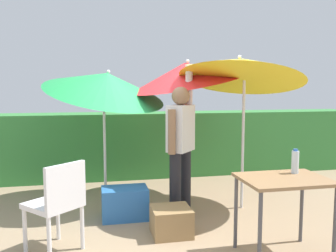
{
  "coord_description": "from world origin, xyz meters",
  "views": [
    {
      "loc": [
        -0.92,
        -4.11,
        1.58
      ],
      "look_at": [
        0.0,
        0.3,
        1.1
      ],
      "focal_mm": 37.82,
      "sensor_mm": 36.0,
      "label": 1
    }
  ],
  "objects_px": {
    "umbrella_orange": "(106,84)",
    "cooler_box": "(125,203)",
    "umbrella_rainbow": "(242,69)",
    "chair_plastic": "(58,201)",
    "bottle_water": "(295,162)",
    "crate_cardboard": "(171,221)",
    "umbrella_yellow": "(186,73)",
    "folding_table": "(284,188)",
    "person_vendor": "(181,142)"
  },
  "relations": [
    {
      "from": "umbrella_yellow",
      "to": "person_vendor",
      "type": "bearing_deg",
      "value": -109.62
    },
    {
      "from": "umbrella_rainbow",
      "to": "umbrella_orange",
      "type": "relative_size",
      "value": 1.06
    },
    {
      "from": "umbrella_yellow",
      "to": "cooler_box",
      "type": "distance_m",
      "value": 1.97
    },
    {
      "from": "umbrella_rainbow",
      "to": "umbrella_orange",
      "type": "bearing_deg",
      "value": 161.05
    },
    {
      "from": "person_vendor",
      "to": "chair_plastic",
      "type": "distance_m",
      "value": 1.61
    },
    {
      "from": "umbrella_rainbow",
      "to": "bottle_water",
      "type": "height_order",
      "value": "umbrella_rainbow"
    },
    {
      "from": "bottle_water",
      "to": "chair_plastic",
      "type": "bearing_deg",
      "value": 170.89
    },
    {
      "from": "umbrella_orange",
      "to": "bottle_water",
      "type": "distance_m",
      "value": 2.64
    },
    {
      "from": "umbrella_rainbow",
      "to": "person_vendor",
      "type": "distance_m",
      "value": 1.23
    },
    {
      "from": "umbrella_rainbow",
      "to": "chair_plastic",
      "type": "distance_m",
      "value": 2.73
    },
    {
      "from": "chair_plastic",
      "to": "folding_table",
      "type": "bearing_deg",
      "value": -13.64
    },
    {
      "from": "umbrella_rainbow",
      "to": "umbrella_yellow",
      "type": "xyz_separation_m",
      "value": [
        -0.59,
        0.56,
        -0.03
      ]
    },
    {
      "from": "umbrella_yellow",
      "to": "chair_plastic",
      "type": "bearing_deg",
      "value": -138.74
    },
    {
      "from": "umbrella_orange",
      "to": "umbrella_yellow",
      "type": "relative_size",
      "value": 0.98
    },
    {
      "from": "crate_cardboard",
      "to": "bottle_water",
      "type": "bearing_deg",
      "value": -26.48
    },
    {
      "from": "umbrella_orange",
      "to": "person_vendor",
      "type": "distance_m",
      "value": 1.34
    },
    {
      "from": "umbrella_rainbow",
      "to": "person_vendor",
      "type": "height_order",
      "value": "umbrella_rainbow"
    },
    {
      "from": "person_vendor",
      "to": "chair_plastic",
      "type": "bearing_deg",
      "value": -152.52
    },
    {
      "from": "bottle_water",
      "to": "crate_cardboard",
      "type": "bearing_deg",
      "value": 153.52
    },
    {
      "from": "person_vendor",
      "to": "bottle_water",
      "type": "distance_m",
      "value": 1.4
    },
    {
      "from": "umbrella_orange",
      "to": "chair_plastic",
      "type": "relative_size",
      "value": 2.36
    },
    {
      "from": "folding_table",
      "to": "bottle_water",
      "type": "bearing_deg",
      "value": 36.02
    },
    {
      "from": "umbrella_yellow",
      "to": "folding_table",
      "type": "height_order",
      "value": "umbrella_yellow"
    },
    {
      "from": "umbrella_yellow",
      "to": "folding_table",
      "type": "xyz_separation_m",
      "value": [
        0.43,
        -1.94,
        -1.13
      ]
    },
    {
      "from": "umbrella_rainbow",
      "to": "person_vendor",
      "type": "relative_size",
      "value": 1.19
    },
    {
      "from": "umbrella_rainbow",
      "to": "crate_cardboard",
      "type": "relative_size",
      "value": 5.36
    },
    {
      "from": "umbrella_yellow",
      "to": "person_vendor",
      "type": "xyz_separation_m",
      "value": [
        -0.26,
        -0.72,
        -0.86
      ]
    },
    {
      "from": "umbrella_yellow",
      "to": "umbrella_rainbow",
      "type": "bearing_deg",
      "value": -43.51
    },
    {
      "from": "crate_cardboard",
      "to": "umbrella_yellow",
      "type": "bearing_deg",
      "value": 68.6
    },
    {
      "from": "umbrella_orange",
      "to": "person_vendor",
      "type": "relative_size",
      "value": 1.12
    },
    {
      "from": "person_vendor",
      "to": "cooler_box",
      "type": "bearing_deg",
      "value": 174.77
    },
    {
      "from": "umbrella_orange",
      "to": "bottle_water",
      "type": "height_order",
      "value": "umbrella_orange"
    },
    {
      "from": "chair_plastic",
      "to": "cooler_box",
      "type": "relative_size",
      "value": 1.61
    },
    {
      "from": "umbrella_rainbow",
      "to": "cooler_box",
      "type": "distance_m",
      "value": 2.24
    },
    {
      "from": "umbrella_rainbow",
      "to": "umbrella_yellow",
      "type": "relative_size",
      "value": 1.04
    },
    {
      "from": "umbrella_rainbow",
      "to": "cooler_box",
      "type": "relative_size",
      "value": 4.05
    },
    {
      "from": "folding_table",
      "to": "crate_cardboard",
      "type": "bearing_deg",
      "value": 143.0
    },
    {
      "from": "umbrella_rainbow",
      "to": "chair_plastic",
      "type": "bearing_deg",
      "value": -158.49
    },
    {
      "from": "umbrella_orange",
      "to": "cooler_box",
      "type": "distance_m",
      "value": 1.62
    },
    {
      "from": "umbrella_rainbow",
      "to": "folding_table",
      "type": "bearing_deg",
      "value": -96.48
    },
    {
      "from": "umbrella_orange",
      "to": "bottle_water",
      "type": "relative_size",
      "value": 8.77
    },
    {
      "from": "person_vendor",
      "to": "crate_cardboard",
      "type": "height_order",
      "value": "person_vendor"
    },
    {
      "from": "cooler_box",
      "to": "crate_cardboard",
      "type": "distance_m",
      "value": 0.74
    },
    {
      "from": "person_vendor",
      "to": "crate_cardboard",
      "type": "bearing_deg",
      "value": -113.77
    },
    {
      "from": "person_vendor",
      "to": "folding_table",
      "type": "bearing_deg",
      "value": -60.6
    },
    {
      "from": "person_vendor",
      "to": "crate_cardboard",
      "type": "xyz_separation_m",
      "value": [
        -0.23,
        -0.53,
        -0.79
      ]
    },
    {
      "from": "person_vendor",
      "to": "umbrella_yellow",
      "type": "bearing_deg",
      "value": 70.38
    },
    {
      "from": "person_vendor",
      "to": "crate_cardboard",
      "type": "relative_size",
      "value": 4.51
    },
    {
      "from": "person_vendor",
      "to": "bottle_water",
      "type": "bearing_deg",
      "value": -50.87
    },
    {
      "from": "chair_plastic",
      "to": "bottle_water",
      "type": "height_order",
      "value": "bottle_water"
    }
  ]
}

